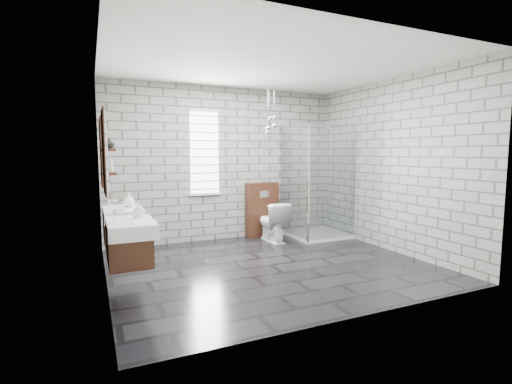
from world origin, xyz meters
TOP-DOWN VIEW (x-y plane):
  - floor at (0.00, 0.00)m, footprint 4.20×3.60m
  - ceiling at (0.00, 0.00)m, footprint 4.20×3.60m
  - wall_back at (0.00, 1.81)m, footprint 4.20×0.02m
  - wall_front at (0.00, -1.81)m, footprint 4.20×0.02m
  - wall_left at (-2.11, 0.00)m, footprint 0.02×3.60m
  - wall_right at (2.11, 0.00)m, footprint 0.02×3.60m
  - vanity_left at (-1.91, -0.50)m, footprint 0.47×0.70m
  - vanity_right at (-1.91, 0.47)m, footprint 0.47×0.70m
  - shelf_lower at (-2.03, -0.05)m, footprint 0.14×0.30m
  - shelf_upper at (-2.03, -0.05)m, footprint 0.14×0.30m
  - window at (-0.40, 1.78)m, footprint 0.56×0.05m
  - cistern_panel at (0.66, 1.70)m, footprint 0.60×0.20m
  - flush_plate at (0.66, 1.60)m, footprint 0.18×0.01m
  - shower_enclosure at (1.50, 1.18)m, footprint 1.00×1.00m
  - pendant_cluster at (0.67, 1.38)m, footprint 0.27×0.25m
  - toilet at (0.66, 1.27)m, footprint 0.41×0.69m
  - soap_bottle_a at (-1.77, -0.36)m, footprint 0.09×0.09m
  - soap_bottle_b at (-1.78, 0.56)m, footprint 0.18×0.18m
  - soap_bottle_c at (-2.02, -0.05)m, footprint 0.08×0.08m
  - vase at (-2.02, -0.02)m, footprint 0.15×0.15m

SIDE VIEW (x-z plane):
  - floor at x=0.00m, z-range -0.02..0.00m
  - toilet at x=0.66m, z-range 0.00..0.69m
  - cistern_panel at x=0.66m, z-range 0.00..1.00m
  - shower_enclosure at x=1.50m, z-range -0.51..1.52m
  - vanity_left at x=-1.91m, z-range -0.03..1.54m
  - vanity_right at x=-1.91m, z-range -0.03..1.54m
  - flush_plate at x=0.66m, z-range 0.74..0.86m
  - soap_bottle_a at x=-1.77m, z-range 0.85..1.02m
  - soap_bottle_b at x=-1.78m, z-range 0.85..1.03m
  - shelf_lower at x=-2.03m, z-range 1.31..1.33m
  - wall_back at x=0.00m, z-range 0.00..2.70m
  - wall_front at x=0.00m, z-range 0.00..2.70m
  - wall_left at x=-2.11m, z-range 0.00..2.70m
  - wall_right at x=2.11m, z-range 0.00..2.70m
  - soap_bottle_c at x=-2.02m, z-range 1.33..1.52m
  - window at x=-0.40m, z-range 0.81..2.29m
  - shelf_upper at x=-2.03m, z-range 1.57..1.59m
  - vase at x=-2.02m, z-range 1.59..1.72m
  - pendant_cluster at x=0.67m, z-range 1.64..2.47m
  - ceiling at x=0.00m, z-range 2.70..2.72m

